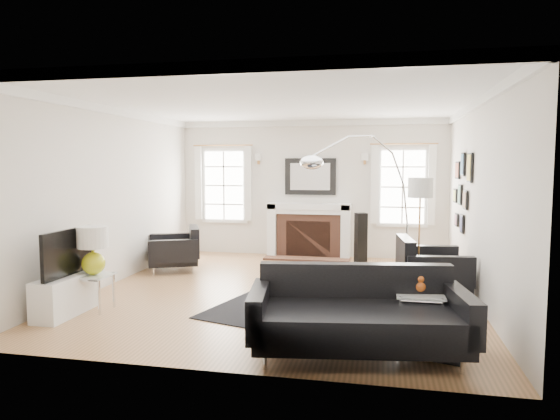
% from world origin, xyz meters
% --- Properties ---
extents(floor, '(6.00, 6.00, 0.00)m').
position_xyz_m(floor, '(0.00, 0.00, 0.00)').
color(floor, olive).
rests_on(floor, ground).
extents(back_wall, '(5.50, 0.04, 2.80)m').
position_xyz_m(back_wall, '(0.00, 3.00, 1.40)').
color(back_wall, beige).
rests_on(back_wall, floor).
extents(front_wall, '(5.50, 0.04, 2.80)m').
position_xyz_m(front_wall, '(0.00, -3.00, 1.40)').
color(front_wall, beige).
rests_on(front_wall, floor).
extents(left_wall, '(0.04, 6.00, 2.80)m').
position_xyz_m(left_wall, '(-2.75, 0.00, 1.40)').
color(left_wall, beige).
rests_on(left_wall, floor).
extents(right_wall, '(0.04, 6.00, 2.80)m').
position_xyz_m(right_wall, '(2.75, 0.00, 1.40)').
color(right_wall, beige).
rests_on(right_wall, floor).
extents(ceiling, '(5.50, 6.00, 0.02)m').
position_xyz_m(ceiling, '(0.00, 0.00, 2.80)').
color(ceiling, white).
rests_on(ceiling, back_wall).
extents(crown_molding, '(5.50, 6.00, 0.12)m').
position_xyz_m(crown_molding, '(0.00, 0.00, 2.74)').
color(crown_molding, white).
rests_on(crown_molding, back_wall).
extents(fireplace, '(1.70, 0.69, 1.11)m').
position_xyz_m(fireplace, '(0.00, 2.79, 0.54)').
color(fireplace, white).
rests_on(fireplace, floor).
extents(mantel_mirror, '(1.05, 0.07, 0.75)m').
position_xyz_m(mantel_mirror, '(0.00, 2.95, 1.65)').
color(mantel_mirror, black).
rests_on(mantel_mirror, back_wall).
extents(window_left, '(1.24, 0.15, 1.62)m').
position_xyz_m(window_left, '(-1.85, 2.95, 1.46)').
color(window_left, white).
rests_on(window_left, back_wall).
extents(window_right, '(1.24, 0.15, 1.62)m').
position_xyz_m(window_right, '(1.85, 2.95, 1.46)').
color(window_right, white).
rests_on(window_right, back_wall).
extents(gallery_wall, '(0.04, 1.73, 1.29)m').
position_xyz_m(gallery_wall, '(2.72, 1.30, 1.53)').
color(gallery_wall, black).
rests_on(gallery_wall, right_wall).
extents(tv_unit, '(0.35, 1.00, 1.09)m').
position_xyz_m(tv_unit, '(-2.44, -1.70, 0.33)').
color(tv_unit, white).
rests_on(tv_unit, floor).
extents(area_rug, '(3.84, 3.47, 0.01)m').
position_xyz_m(area_rug, '(1.06, -0.71, 0.01)').
color(area_rug, black).
rests_on(area_rug, floor).
extents(sofa, '(2.26, 1.28, 0.70)m').
position_xyz_m(sofa, '(1.23, -2.27, 0.38)').
color(sofa, black).
rests_on(sofa, floor).
extents(armchair_left, '(1.15, 1.21, 0.65)m').
position_xyz_m(armchair_left, '(-2.14, 1.07, 0.36)').
color(armchair_left, black).
rests_on(armchair_left, floor).
extents(armchair_right, '(1.03, 1.13, 0.70)m').
position_xyz_m(armchair_right, '(2.13, 0.16, 0.39)').
color(armchair_right, black).
rests_on(armchair_right, floor).
extents(coffee_table, '(0.98, 0.98, 0.43)m').
position_xyz_m(coffee_table, '(1.08, -0.49, 0.40)').
color(coffee_table, silver).
rests_on(coffee_table, floor).
extents(side_table_left, '(0.43, 0.43, 0.47)m').
position_xyz_m(side_table_left, '(-2.20, -1.47, 0.37)').
color(side_table_left, silver).
rests_on(side_table_left, floor).
extents(nesting_table, '(0.49, 0.42, 0.54)m').
position_xyz_m(nesting_table, '(1.86, -1.89, 0.43)').
color(nesting_table, silver).
rests_on(nesting_table, floor).
extents(gourd_lamp, '(0.39, 0.39, 0.63)m').
position_xyz_m(gourd_lamp, '(-2.20, -1.47, 0.84)').
color(gourd_lamp, '#BBC118').
rests_on(gourd_lamp, side_table_left).
extents(orange_vase, '(0.11, 0.11, 0.18)m').
position_xyz_m(orange_vase, '(1.86, -1.89, 0.64)').
color(orange_vase, '#C95519').
rests_on(orange_vase, nesting_table).
extents(arc_floor_lamp, '(1.72, 1.59, 2.44)m').
position_xyz_m(arc_floor_lamp, '(1.16, 0.55, 1.32)').
color(arc_floor_lamp, white).
rests_on(arc_floor_lamp, floor).
extents(stick_floor_lamp, '(0.35, 0.35, 1.71)m').
position_xyz_m(stick_floor_lamp, '(1.98, 0.14, 1.48)').
color(stick_floor_lamp, '#C38443').
rests_on(stick_floor_lamp, floor).
extents(speaker_tower, '(0.26, 0.26, 0.98)m').
position_xyz_m(speaker_tower, '(1.07, 2.27, 0.49)').
color(speaker_tower, black).
rests_on(speaker_tower, floor).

